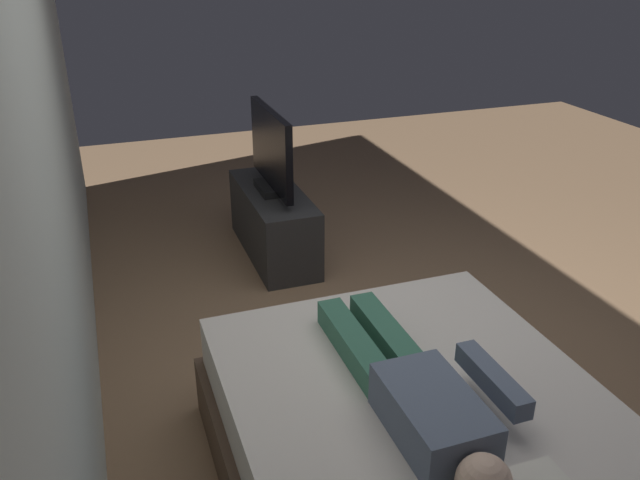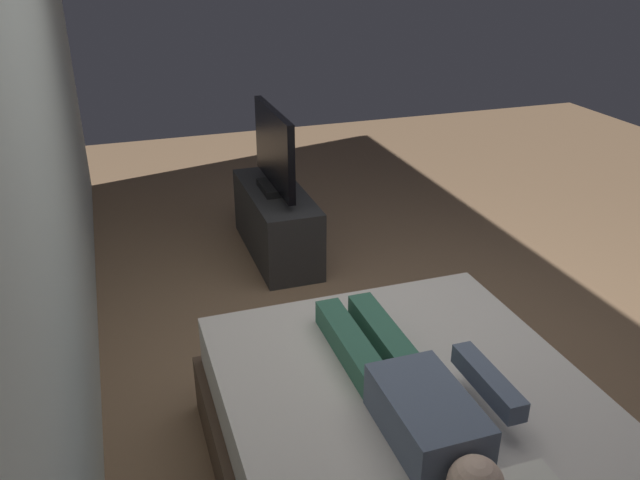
% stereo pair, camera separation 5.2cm
% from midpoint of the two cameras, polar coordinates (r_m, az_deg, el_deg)
% --- Properties ---
extents(ground_plane, '(10.00, 10.00, 0.00)m').
position_cam_midpoint_polar(ground_plane, '(3.60, 7.30, -11.89)').
color(ground_plane, '#8C6B4C').
extents(back_wall, '(6.40, 0.10, 2.80)m').
position_cam_midpoint_polar(back_wall, '(3.06, -22.92, 8.90)').
color(back_wall, silver).
rests_on(back_wall, ground).
extents(bed, '(1.97, 1.51, 0.54)m').
position_cam_midpoint_polar(bed, '(2.72, 9.68, -19.35)').
color(bed, brown).
rests_on(bed, ground).
extents(person, '(1.26, 0.46, 0.18)m').
position_cam_midpoint_polar(person, '(2.48, 8.90, -13.36)').
color(person, slate).
rests_on(person, bed).
extents(remote, '(0.15, 0.04, 0.02)m').
position_cam_midpoint_polar(remote, '(2.81, 14.91, -10.74)').
color(remote, black).
rests_on(remote, bed).
extents(tv_stand, '(1.10, 0.40, 0.50)m').
position_cam_midpoint_polar(tv_stand, '(4.76, -3.56, 1.58)').
color(tv_stand, '#2D2D2D').
rests_on(tv_stand, ground).
extents(tv, '(0.88, 0.20, 0.59)m').
position_cam_midpoint_polar(tv, '(4.57, -3.74, 7.73)').
color(tv, black).
rests_on(tv, tv_stand).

